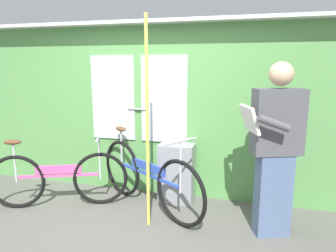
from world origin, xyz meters
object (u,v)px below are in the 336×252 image
(bicycle_near_door, at_px, (148,177))
(trash_bin_by_wall, at_px, (177,173))
(bicycle_leaning_behind, at_px, (58,178))
(passenger_reading_newspaper, at_px, (275,147))
(handrail_pole, at_px, (147,126))

(bicycle_near_door, bearing_deg, trash_bin_by_wall, 77.65)
(bicycle_leaning_behind, bearing_deg, passenger_reading_newspaper, -21.47)
(bicycle_near_door, xyz_separation_m, bicycle_leaning_behind, (-1.06, -0.23, -0.03))
(bicycle_leaning_behind, height_order, handrail_pole, handrail_pole)
(trash_bin_by_wall, bearing_deg, bicycle_leaning_behind, -158.93)
(bicycle_leaning_behind, xyz_separation_m, trash_bin_by_wall, (1.34, 0.52, 0.01))
(bicycle_leaning_behind, bearing_deg, bicycle_near_door, -9.43)
(trash_bin_by_wall, bearing_deg, passenger_reading_newspaper, -24.65)
(trash_bin_by_wall, relative_size, handrail_pole, 0.34)
(bicycle_near_door, distance_m, bicycle_leaning_behind, 1.08)
(trash_bin_by_wall, bearing_deg, bicycle_near_door, -134.99)
(passenger_reading_newspaper, height_order, handrail_pole, handrail_pole)
(bicycle_leaning_behind, bearing_deg, trash_bin_by_wall, -0.68)
(bicycle_leaning_behind, distance_m, handrail_pole, 1.41)
(passenger_reading_newspaper, bearing_deg, bicycle_near_door, -29.09)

